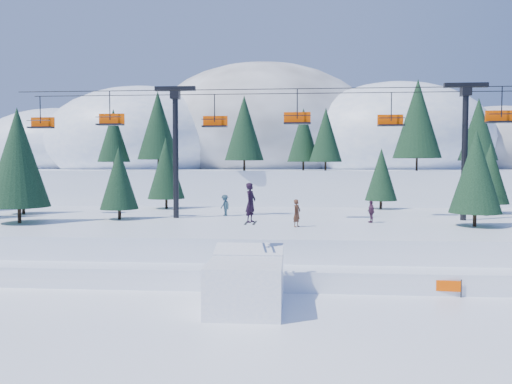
# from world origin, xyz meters

# --- Properties ---
(ground) EXTENTS (160.00, 160.00, 0.00)m
(ground) POSITION_xyz_m (0.00, 0.00, 0.00)
(ground) COLOR white
(ground) RESTS_ON ground
(mid_shelf) EXTENTS (70.00, 22.00, 2.50)m
(mid_shelf) POSITION_xyz_m (0.00, 18.00, 1.25)
(mid_shelf) COLOR white
(mid_shelf) RESTS_ON ground
(berm) EXTENTS (70.00, 6.00, 1.10)m
(berm) POSITION_xyz_m (0.00, 8.00, 0.55)
(berm) COLOR white
(berm) RESTS_ON ground
(mountain_ridge) EXTENTS (119.00, 61.19, 26.46)m
(mountain_ridge) POSITION_xyz_m (-5.07, 73.31, 9.65)
(mountain_ridge) COLOR white
(mountain_ridge) RESTS_ON ground
(jump_kicker) EXTENTS (3.36, 4.58, 5.78)m
(jump_kicker) POSITION_xyz_m (-1.95, 2.08, 1.28)
(jump_kicker) COLOR white
(jump_kicker) RESTS_ON ground
(chairlift) EXTENTS (46.56, 3.21, 10.28)m
(chairlift) POSITION_xyz_m (0.63, 18.05, 9.32)
(chairlift) COLOR black
(chairlift) RESTS_ON mid_shelf
(conifer_stand) EXTENTS (60.33, 17.94, 9.32)m
(conifer_stand) POSITION_xyz_m (2.81, 18.78, 6.72)
(conifer_stand) COLOR black
(conifer_stand) RESTS_ON mid_shelf
(distant_skiers) EXTENTS (22.29, 9.75, 1.85)m
(distant_skiers) POSITION_xyz_m (3.17, 18.40, 3.37)
(distant_skiers) COLOR #1F352B
(distant_skiers) RESTS_ON mid_shelf
(banner_near) EXTENTS (2.84, 0.41, 0.90)m
(banner_near) POSITION_xyz_m (7.25, 5.04, 0.54)
(banner_near) COLOR black
(banner_near) RESTS_ON ground
(banner_far) EXTENTS (2.83, 0.48, 0.90)m
(banner_far) POSITION_xyz_m (9.26, 5.64, 0.54)
(banner_far) COLOR black
(banner_far) RESTS_ON ground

